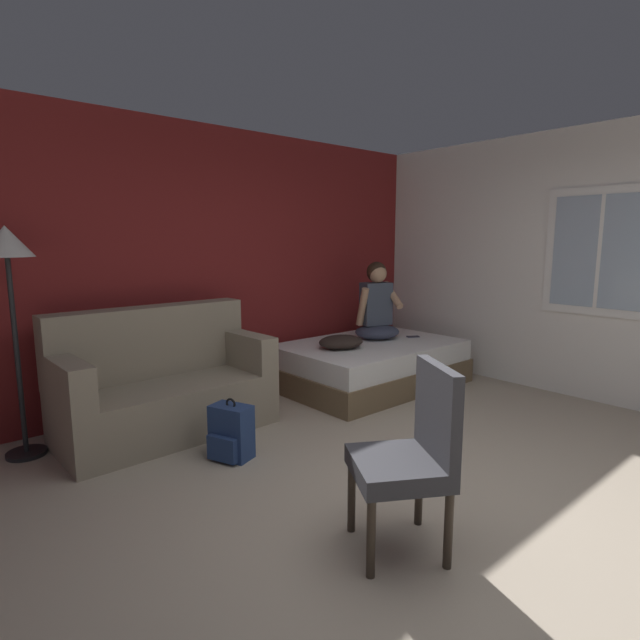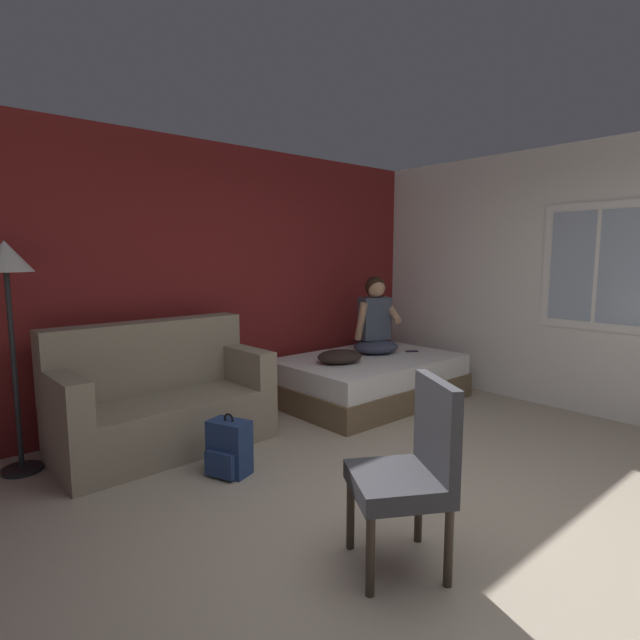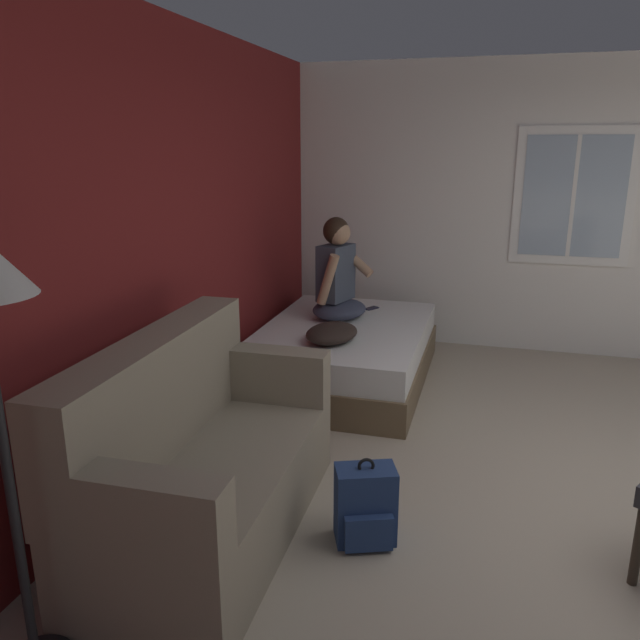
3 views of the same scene
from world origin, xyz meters
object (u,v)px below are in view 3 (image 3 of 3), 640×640
(couch, at_px, (200,462))
(cell_phone, at_px, (371,308))
(throw_pillow, at_px, (332,333))
(backpack, at_px, (366,507))
(bed, at_px, (344,353))
(person_seated, at_px, (338,278))

(couch, bearing_deg, cell_phone, -6.07)
(couch, xyz_separation_m, throw_pillow, (1.85, -0.21, 0.16))
(couch, relative_size, backpack, 3.75)
(backpack, xyz_separation_m, cell_phone, (2.77, 0.53, 0.29))
(bed, distance_m, cell_phone, 0.67)
(bed, relative_size, cell_phone, 13.76)
(bed, bearing_deg, throw_pillow, -179.12)
(couch, bearing_deg, throw_pillow, -6.44)
(cell_phone, bearing_deg, person_seated, 90.63)
(couch, height_order, throw_pillow, couch)
(bed, distance_m, throw_pillow, 0.55)
(backpack, height_order, throw_pillow, throw_pillow)
(person_seated, height_order, backpack, person_seated)
(backpack, distance_m, throw_pillow, 1.85)
(couch, relative_size, person_seated, 1.96)
(throw_pillow, xyz_separation_m, cell_phone, (1.06, -0.10, -0.07))
(throw_pillow, bearing_deg, cell_phone, -5.41)
(bed, relative_size, person_seated, 2.26)
(person_seated, bearing_deg, bed, -152.00)
(backpack, bearing_deg, cell_phone, 10.77)
(backpack, bearing_deg, couch, 99.53)
(couch, distance_m, backpack, 0.87)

